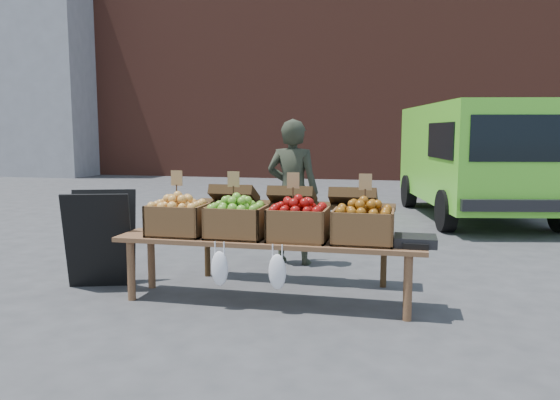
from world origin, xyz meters
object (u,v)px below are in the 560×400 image
(crate_golden_apples, at_px, (178,220))
(crate_russet_pears, at_px, (237,222))
(display_bench, at_px, (267,271))
(delivery_van, at_px, (476,162))
(crate_green_apples, at_px, (363,227))
(crate_red_apples, at_px, (298,224))
(vendor, at_px, (293,192))
(back_table, at_px, (292,230))
(weighing_scale, at_px, (415,241))
(chalkboard_sign, at_px, (101,238))

(crate_golden_apples, distance_m, crate_russet_pears, 0.55)
(display_bench, bearing_deg, delivery_van, 66.54)
(display_bench, distance_m, crate_green_apples, 0.93)
(crate_russet_pears, xyz_separation_m, crate_red_apples, (0.55, 0.00, 0.00))
(vendor, height_order, crate_green_apples, vendor)
(crate_golden_apples, xyz_separation_m, crate_green_apples, (1.65, 0.00, 0.00))
(back_table, xyz_separation_m, display_bench, (-0.08, -0.72, -0.24))
(vendor, height_order, back_table, vendor)
(delivery_van, relative_size, weighing_scale, 12.80)
(crate_golden_apples, bearing_deg, crate_red_apples, 0.00)
(back_table, relative_size, crate_green_apples, 4.20)
(vendor, xyz_separation_m, crate_red_apples, (0.35, -1.48, -0.11))
(back_table, distance_m, weighing_scale, 1.38)
(back_table, relative_size, weighing_scale, 6.18)
(crate_golden_apples, distance_m, crate_red_apples, 1.10)
(delivery_van, xyz_separation_m, chalkboard_sign, (-4.05, -5.27, -0.50))
(chalkboard_sign, height_order, crate_green_apples, chalkboard_sign)
(vendor, distance_m, display_bench, 1.57)
(chalkboard_sign, xyz_separation_m, back_table, (1.78, 0.57, 0.05))
(crate_green_apples, bearing_deg, chalkboard_sign, 176.54)
(vendor, bearing_deg, back_table, 106.40)
(chalkboard_sign, height_order, back_table, back_table)
(delivery_van, relative_size, chalkboard_sign, 4.62)
(delivery_van, bearing_deg, chalkboard_sign, -138.80)
(back_table, relative_size, crate_golden_apples, 4.20)
(vendor, xyz_separation_m, chalkboard_sign, (-1.63, -1.32, -0.35))
(delivery_van, xyz_separation_m, crate_russet_pears, (-2.63, -5.42, -0.26))
(vendor, relative_size, back_table, 0.78)
(display_bench, bearing_deg, crate_russet_pears, 180.00)
(delivery_van, xyz_separation_m, crate_golden_apples, (-3.18, -5.42, -0.26))
(vendor, relative_size, crate_green_apples, 3.27)
(back_table, relative_size, crate_red_apples, 4.20)
(crate_russet_pears, relative_size, crate_green_apples, 1.00)
(chalkboard_sign, xyz_separation_m, crate_red_apples, (1.98, -0.15, 0.24))
(chalkboard_sign, xyz_separation_m, crate_golden_apples, (0.88, -0.15, 0.24))
(display_bench, height_order, crate_green_apples, crate_green_apples)
(weighing_scale, bearing_deg, crate_russet_pears, 180.00)
(display_bench, xyz_separation_m, crate_red_apples, (0.27, 0.00, 0.42))
(crate_russet_pears, bearing_deg, vendor, 82.32)
(crate_russet_pears, relative_size, crate_red_apples, 1.00)
(crate_red_apples, bearing_deg, crate_golden_apples, 180.00)
(back_table, bearing_deg, delivery_van, 64.16)
(crate_red_apples, bearing_deg, chalkboard_sign, 175.58)
(delivery_van, relative_size, crate_red_apples, 8.71)
(chalkboard_sign, bearing_deg, vendor, 21.21)
(crate_green_apples, bearing_deg, crate_golden_apples, 180.00)
(delivery_van, relative_size, display_bench, 1.61)
(delivery_van, bearing_deg, crate_green_apples, -116.96)
(back_table, distance_m, crate_golden_apples, 1.17)
(crate_red_apples, bearing_deg, crate_russet_pears, 180.00)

